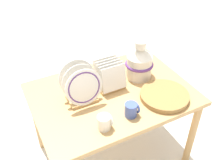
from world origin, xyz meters
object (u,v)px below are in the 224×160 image
Objects in this scene: dish_rack_round_plates at (82,88)px; dish_rack_square_plates at (110,78)px; ceramic_vase at (139,62)px; wicker_charger_stack at (164,96)px; mug_cobalt_glaze at (132,110)px; mug_cream_glaze at (105,122)px.

dish_rack_square_plates is (0.24, 0.05, -0.03)m from dish_rack_round_plates.
dish_rack_round_plates is (-0.49, -0.07, -0.02)m from ceramic_vase.
dish_rack_round_plates is at bearing -167.26° from dish_rack_square_plates.
mug_cobalt_glaze reaches higher than wicker_charger_stack.
mug_cream_glaze is at bearing -84.80° from dish_rack_round_plates.
dish_rack_round_plates is 0.25m from dish_rack_square_plates.
dish_rack_square_plates is 0.40m from wicker_charger_stack.
dish_rack_square_plates is 0.61× the size of wicker_charger_stack.
dish_rack_round_plates is at bearing 95.20° from mug_cream_glaze.
wicker_charger_stack is 0.49m from mug_cream_glaze.
dish_rack_round_plates is 1.33× the size of dish_rack_square_plates.
dish_rack_round_plates is at bearing 129.72° from mug_cobalt_glaze.
ceramic_vase is 0.32m from wicker_charger_stack.
dish_rack_round_plates is 2.93× the size of mug_cream_glaze.
ceramic_vase reaches higher than dish_rack_square_plates.
ceramic_vase is at bearing 94.35° from wicker_charger_stack.
ceramic_vase reaches higher than mug_cobalt_glaze.
mug_cream_glaze reaches higher than wicker_charger_stack.
dish_rack_square_plates is 2.20× the size of mug_cobalt_glaze.
ceramic_vase is at bearing 3.36° from dish_rack_square_plates.
dish_rack_round_plates is 0.36m from mug_cobalt_glaze.
ceramic_vase is 1.15× the size of dish_rack_round_plates.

